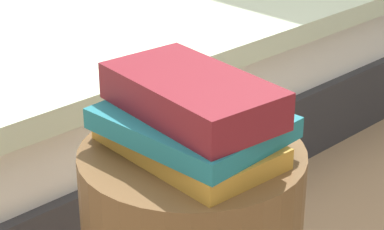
% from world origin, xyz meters
% --- Properties ---
extents(bed, '(1.55, 2.02, 0.62)m').
position_xyz_m(bed, '(-1.22, 0.67, 0.23)').
color(bed, '#2D2D33').
rests_on(bed, ground_plane).
extents(book_ochre, '(0.29, 0.18, 0.03)m').
position_xyz_m(book_ochre, '(0.00, -0.01, 0.57)').
color(book_ochre, '#B7842D').
rests_on(book_ochre, side_table).
extents(book_teal, '(0.27, 0.22, 0.03)m').
position_xyz_m(book_teal, '(0.00, -0.00, 0.60)').
color(book_teal, '#1E727F').
rests_on(book_teal, book_ochre).
extents(book_maroon, '(0.29, 0.18, 0.06)m').
position_xyz_m(book_maroon, '(0.00, -0.00, 0.65)').
color(book_maroon, maroon).
rests_on(book_maroon, book_teal).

